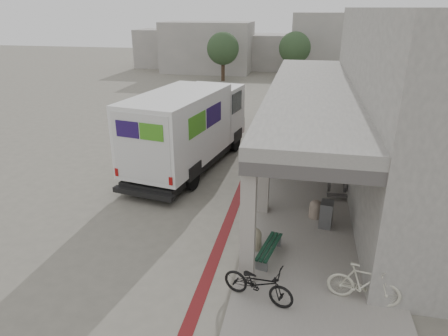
% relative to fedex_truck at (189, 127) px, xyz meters
% --- Properties ---
extents(ground, '(120.00, 120.00, 0.00)m').
position_rel_fedex_truck_xyz_m(ground, '(1.77, -4.42, -1.95)').
color(ground, '#69655A').
rests_on(ground, ground).
extents(bike_lane_stripe, '(0.35, 40.00, 0.01)m').
position_rel_fedex_truck_xyz_m(bike_lane_stripe, '(2.77, -2.42, -1.94)').
color(bike_lane_stripe, '#581113').
rests_on(bike_lane_stripe, ground).
extents(sidewalk, '(4.40, 28.00, 0.12)m').
position_rel_fedex_truck_xyz_m(sidewalk, '(5.77, -4.42, -1.89)').
color(sidewalk, gray).
rests_on(sidewalk, ground).
extents(transit_building, '(7.60, 17.00, 7.00)m').
position_rel_fedex_truck_xyz_m(transit_building, '(8.60, 0.08, 1.45)').
color(transit_building, gray).
rests_on(transit_building, ground).
extents(distant_backdrop, '(28.00, 10.00, 6.50)m').
position_rel_fedex_truck_xyz_m(distant_backdrop, '(-1.07, 31.46, 0.75)').
color(distant_backdrop, gray).
rests_on(distant_backdrop, ground).
extents(tree_left, '(3.20, 3.20, 4.80)m').
position_rel_fedex_truck_xyz_m(tree_left, '(-3.23, 23.58, 1.23)').
color(tree_left, '#38281C').
rests_on(tree_left, ground).
extents(tree_mid, '(3.20, 3.20, 4.80)m').
position_rel_fedex_truck_xyz_m(tree_mid, '(3.77, 25.58, 1.23)').
color(tree_mid, '#38281C').
rests_on(tree_mid, ground).
extents(tree_right, '(3.20, 3.20, 4.80)m').
position_rel_fedex_truck_xyz_m(tree_right, '(11.77, 24.58, 1.23)').
color(tree_right, '#38281C').
rests_on(tree_right, ground).
extents(fedex_truck, '(4.03, 8.90, 3.66)m').
position_rel_fedex_truck_xyz_m(fedex_truck, '(0.00, 0.00, 0.00)').
color(fedex_truck, black).
rests_on(fedex_truck, ground).
extents(bench, '(0.69, 1.69, 0.39)m').
position_rel_fedex_truck_xyz_m(bench, '(4.37, -6.86, -1.55)').
color(bench, gray).
rests_on(bench, sidewalk).
extents(bollard_near, '(0.45, 0.45, 0.68)m').
position_rel_fedex_truck_xyz_m(bollard_near, '(3.87, -6.44, -1.49)').
color(bollard_near, gray).
rests_on(bollard_near, sidewalk).
extents(bollard_far, '(0.43, 0.43, 0.65)m').
position_rel_fedex_truck_xyz_m(bollard_far, '(5.73, -4.08, -1.50)').
color(bollard_far, gray).
rests_on(bollard_far, sidewalk).
extents(utility_cabinet, '(0.47, 0.59, 0.89)m').
position_rel_fedex_truck_xyz_m(utility_cabinet, '(6.07, -4.66, -1.38)').
color(utility_cabinet, slate).
rests_on(utility_cabinet, sidewalk).
extents(bicycle_black, '(1.99, 1.17, 0.99)m').
position_rel_fedex_truck_xyz_m(bicycle_black, '(4.27, -8.74, -1.34)').
color(bicycle_black, black).
rests_on(bicycle_black, sidewalk).
extents(bicycle_cream, '(1.84, 0.81, 1.07)m').
position_rel_fedex_truck_xyz_m(bicycle_cream, '(6.85, -8.31, -1.29)').
color(bicycle_cream, beige).
rests_on(bicycle_cream, sidewalk).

